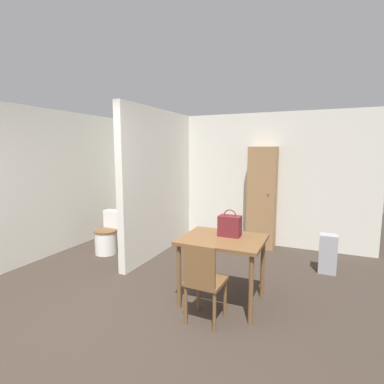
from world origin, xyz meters
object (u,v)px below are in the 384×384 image
at_px(dining_table, 223,246).
at_px(toilet, 108,236).
at_px(wooden_chair, 204,280).
at_px(wooden_cabinet, 262,198).
at_px(space_heater, 328,254).
at_px(handbag, 230,226).

height_order(dining_table, toilet, dining_table).
bearing_deg(dining_table, wooden_chair, -94.70).
bearing_deg(dining_table, wooden_cabinet, 89.37).
bearing_deg(space_heater, handbag, -129.47).
height_order(handbag, space_heater, handbag).
bearing_deg(handbag, dining_table, -114.56).
xyz_separation_m(wooden_chair, wooden_cabinet, (0.07, 2.78, 0.46)).
bearing_deg(toilet, handbag, -17.50).
xyz_separation_m(handbag, space_heater, (1.11, 1.35, -0.63)).
bearing_deg(wooden_cabinet, dining_table, -90.63).
distance_m(dining_table, handbag, 0.26).
xyz_separation_m(wooden_chair, space_heater, (1.21, 1.97, -0.19)).
bearing_deg(dining_table, space_heater, 51.48).
bearing_deg(handbag, space_heater, 50.53).
relative_size(dining_table, space_heater, 1.64).
xyz_separation_m(wooden_chair, toilet, (-2.36, 1.39, -0.18)).
height_order(toilet, handbag, handbag).
bearing_deg(toilet, wooden_cabinet, 29.77).
xyz_separation_m(dining_table, toilet, (-2.41, 0.88, -0.39)).
relative_size(wooden_chair, handbag, 2.72).
bearing_deg(wooden_chair, wooden_cabinet, 90.64).
xyz_separation_m(dining_table, space_heater, (1.16, 1.46, -0.40)).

